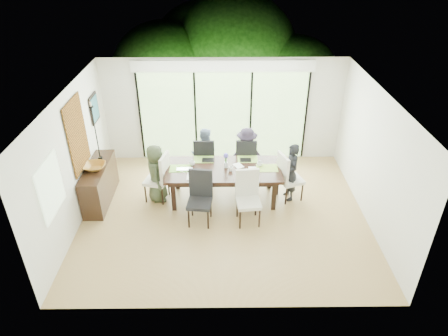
{
  "coord_description": "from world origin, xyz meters",
  "views": [
    {
      "loc": [
        -0.07,
        -6.9,
        5.26
      ],
      "look_at": [
        0.0,
        0.25,
        1.0
      ],
      "focal_mm": 32.0,
      "sensor_mm": 36.0,
      "label": 1
    }
  ],
  "objects_px": {
    "person_left_end": "(156,173)",
    "cup_a": "(192,163)",
    "chair_right_end": "(291,176)",
    "sideboard": "(100,184)",
    "table_top": "(224,170)",
    "chair_far_left": "(205,158)",
    "chair_near_right": "(249,199)",
    "cup_b": "(231,169)",
    "laptop": "(184,170)",
    "chair_near_left": "(199,199)",
    "cup_c": "(260,164)",
    "chair_far_right": "(246,158)",
    "person_right_end": "(291,172)",
    "vase": "(226,165)",
    "person_far_right": "(246,154)",
    "chair_left_end": "(156,177)",
    "bowl": "(95,167)",
    "person_far_left": "(204,155)"
  },
  "relations": [
    {
      "from": "laptop",
      "to": "cup_a",
      "type": "bearing_deg",
      "value": 57.44
    },
    {
      "from": "person_right_end",
      "to": "cup_b",
      "type": "relative_size",
      "value": 12.9
    },
    {
      "from": "chair_left_end",
      "to": "person_far_left",
      "type": "distance_m",
      "value": 1.34
    },
    {
      "from": "chair_left_end",
      "to": "chair_far_left",
      "type": "xyz_separation_m",
      "value": [
        1.05,
        0.85,
        0.0
      ]
    },
    {
      "from": "chair_far_right",
      "to": "person_far_left",
      "type": "height_order",
      "value": "person_far_left"
    },
    {
      "from": "chair_near_right",
      "to": "cup_b",
      "type": "bearing_deg",
      "value": 108.16
    },
    {
      "from": "cup_a",
      "to": "laptop",
      "type": "bearing_deg",
      "value": -120.96
    },
    {
      "from": "person_right_end",
      "to": "laptop",
      "type": "distance_m",
      "value": 2.34
    },
    {
      "from": "chair_right_end",
      "to": "cup_b",
      "type": "height_order",
      "value": "chair_right_end"
    },
    {
      "from": "person_left_end",
      "to": "cup_a",
      "type": "relative_size",
      "value": 10.4
    },
    {
      "from": "sideboard",
      "to": "bowl",
      "type": "distance_m",
      "value": 0.5
    },
    {
      "from": "chair_near_left",
      "to": "cup_c",
      "type": "height_order",
      "value": "chair_near_left"
    },
    {
      "from": "person_right_end",
      "to": "chair_far_right",
      "type": "bearing_deg",
      "value": -143.49
    },
    {
      "from": "chair_left_end",
      "to": "cup_a",
      "type": "bearing_deg",
      "value": 114.41
    },
    {
      "from": "person_right_end",
      "to": "person_far_right",
      "type": "bearing_deg",
      "value": -142.81
    },
    {
      "from": "chair_far_right",
      "to": "sideboard",
      "type": "height_order",
      "value": "chair_far_right"
    },
    {
      "from": "vase",
      "to": "sideboard",
      "type": "distance_m",
      "value": 2.84
    },
    {
      "from": "vase",
      "to": "sideboard",
      "type": "xyz_separation_m",
      "value": [
        -2.81,
        -0.1,
        -0.41
      ]
    },
    {
      "from": "person_right_end",
      "to": "sideboard",
      "type": "height_order",
      "value": "person_right_end"
    },
    {
      "from": "person_far_left",
      "to": "cup_a",
      "type": "bearing_deg",
      "value": 70.34
    },
    {
      "from": "person_right_end",
      "to": "vase",
      "type": "xyz_separation_m",
      "value": [
        -1.43,
        0.05,
        0.17
      ]
    },
    {
      "from": "laptop",
      "to": "cup_c",
      "type": "bearing_deg",
      "value": 5.31
    },
    {
      "from": "table_top",
      "to": "cup_a",
      "type": "bearing_deg",
      "value": 167.91
    },
    {
      "from": "chair_near_right",
      "to": "person_far_left",
      "type": "distance_m",
      "value": 1.95
    },
    {
      "from": "cup_c",
      "to": "chair_left_end",
      "type": "bearing_deg",
      "value": -177.51
    },
    {
      "from": "person_left_end",
      "to": "laptop",
      "type": "relative_size",
      "value": 3.91
    },
    {
      "from": "chair_far_right",
      "to": "chair_near_left",
      "type": "relative_size",
      "value": 1.0
    },
    {
      "from": "person_right_end",
      "to": "person_left_end",
      "type": "bearing_deg",
      "value": -101.06
    },
    {
      "from": "person_far_left",
      "to": "person_right_end",
      "type": "bearing_deg",
      "value": 157.25
    },
    {
      "from": "chair_right_end",
      "to": "chair_far_left",
      "type": "bearing_deg",
      "value": 46.97
    },
    {
      "from": "person_right_end",
      "to": "person_far_left",
      "type": "bearing_deg",
      "value": -124.33
    },
    {
      "from": "chair_right_end",
      "to": "cup_b",
      "type": "relative_size",
      "value": 11.0
    },
    {
      "from": "vase",
      "to": "table_top",
      "type": "bearing_deg",
      "value": -135.0
    },
    {
      "from": "chair_far_left",
      "to": "person_right_end",
      "type": "distance_m",
      "value": 2.11
    },
    {
      "from": "chair_far_right",
      "to": "cup_b",
      "type": "relative_size",
      "value": 11.0
    },
    {
      "from": "cup_a",
      "to": "chair_near_left",
      "type": "bearing_deg",
      "value": -78.91
    },
    {
      "from": "cup_c",
      "to": "bowl",
      "type": "relative_size",
      "value": 0.28
    },
    {
      "from": "table_top",
      "to": "cup_a",
      "type": "distance_m",
      "value": 0.72
    },
    {
      "from": "bowl",
      "to": "cup_b",
      "type": "bearing_deg",
      "value": 0.91
    },
    {
      "from": "person_left_end",
      "to": "vase",
      "type": "bearing_deg",
      "value": -92.39
    },
    {
      "from": "chair_right_end",
      "to": "sideboard",
      "type": "xyz_separation_m",
      "value": [
        -4.26,
        -0.05,
        -0.14
      ]
    },
    {
      "from": "person_far_left",
      "to": "cup_a",
      "type": "distance_m",
      "value": 0.74
    },
    {
      "from": "sideboard",
      "to": "bowl",
      "type": "bearing_deg",
      "value": -90.0
    },
    {
      "from": "person_far_right",
      "to": "cup_a",
      "type": "bearing_deg",
      "value": 26.15
    },
    {
      "from": "chair_left_end",
      "to": "person_far_right",
      "type": "relative_size",
      "value": 0.85
    },
    {
      "from": "chair_far_left",
      "to": "laptop",
      "type": "relative_size",
      "value": 3.33
    },
    {
      "from": "person_far_right",
      "to": "cup_a",
      "type": "relative_size",
      "value": 10.4
    },
    {
      "from": "bowl",
      "to": "chair_near_left",
      "type": "bearing_deg",
      "value": -17.79
    },
    {
      "from": "laptop",
      "to": "person_left_end",
      "type": "bearing_deg",
      "value": 169.38
    },
    {
      "from": "table_top",
      "to": "chair_far_left",
      "type": "xyz_separation_m",
      "value": [
        -0.45,
        0.85,
        -0.18
      ]
    }
  ]
}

